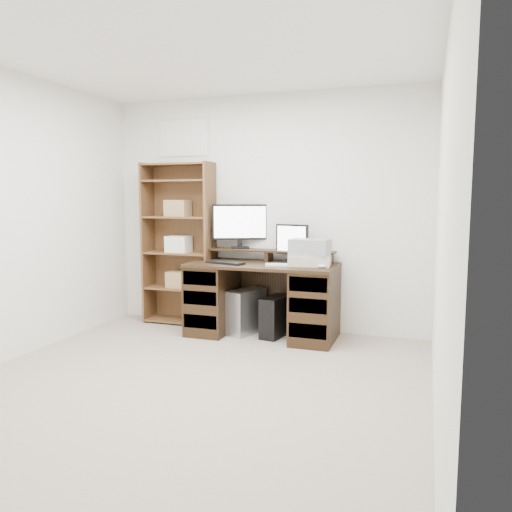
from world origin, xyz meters
The scene contains 14 objects.
room centered at (0.00, 0.00, 1.25)m, with size 3.54×4.04×2.54m.
desk centered at (0.10, 1.64, 0.39)m, with size 1.50×0.70×0.75m.
riser_shelf centered at (0.10, 1.85, 0.84)m, with size 1.40×0.22×0.12m.
monitor_wide centered at (-0.25, 1.90, 1.14)m, with size 0.57×0.27×0.48m.
monitor_small centered at (0.36, 1.83, 0.96)m, with size 0.36×0.17×0.39m.
speaker centered at (-0.60, 1.87, 0.98)m, with size 0.09×0.09×0.22m, color black.
keyboard_black centered at (-0.26, 1.50, 0.76)m, with size 0.41×0.14×0.02m, color black.
keyboard_white centered at (0.38, 1.55, 0.76)m, with size 0.41×0.12×0.02m, color white.
mouse centered at (0.73, 1.52, 0.77)m, with size 0.08×0.05×0.03m, color silver.
printer centered at (0.59, 1.65, 0.80)m, with size 0.40×0.30×0.10m, color beige.
basket centered at (0.59, 1.65, 0.93)m, with size 0.38×0.27×0.16m, color gray.
tower_silver centered at (-0.09, 1.68, 0.23)m, with size 0.21×0.46×0.46m, color #B3B5BA.
tower_black centered at (0.23, 1.66, 0.21)m, with size 0.24×0.44×0.41m.
bookshelf centered at (-0.95, 1.86, 0.92)m, with size 0.80×0.30×1.80m.
Camera 1 is at (1.67, -3.13, 1.41)m, focal length 35.00 mm.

